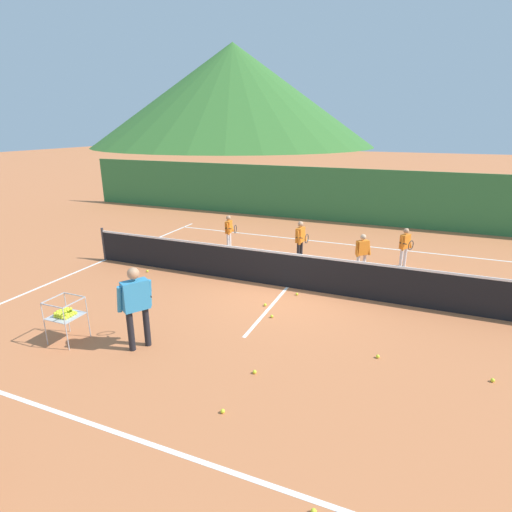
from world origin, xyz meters
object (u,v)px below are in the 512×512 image
student_0 (229,229)px  tennis_ball_0 (314,511)px  ball_cart (65,314)px  student_3 (405,244)px  instructor (136,301)px  tennis_ball_3 (147,271)px  student_1 (300,238)px  tennis_ball_4 (255,372)px  tennis_ball_9 (297,294)px  tennis_ball_6 (272,316)px  tennis_ball_8 (223,411)px  tennis_net (288,270)px  student_2 (362,250)px  tennis_ball_7 (493,380)px  tennis_ball_1 (378,356)px  tennis_ball_2 (265,305)px

student_0 → tennis_ball_0: size_ratio=17.64×
ball_cart → student_3: bearing=50.2°
instructor → tennis_ball_3: 4.42m
student_1 → tennis_ball_4: student_1 is taller
student_3 → tennis_ball_9: size_ratio=17.99×
tennis_ball_0 → tennis_ball_4: same height
tennis_ball_0 → tennis_ball_6: size_ratio=1.00×
instructor → tennis_ball_9: instructor is taller
tennis_ball_3 → tennis_ball_8: bearing=-43.8°
student_0 → tennis_ball_0: student_0 is taller
tennis_ball_3 → tennis_net: bearing=6.3°
student_2 → tennis_ball_9: 2.62m
tennis_ball_8 → instructor: bearing=155.1°
student_3 → tennis_ball_7: student_3 is taller
tennis_ball_7 → tennis_ball_8: size_ratio=1.00×
tennis_net → tennis_ball_1: tennis_net is taller
tennis_ball_9 → tennis_ball_7: bearing=-28.6°
student_3 → tennis_ball_7: bearing=-72.5°
student_0 → student_3: (5.73, 0.32, 0.01)m
tennis_net → tennis_ball_3: bearing=-173.7°
tennis_net → tennis_ball_9: 0.74m
tennis_net → tennis_ball_8: (0.62, -5.09, -0.47)m
tennis_ball_2 → tennis_ball_3: same height
ball_cart → student_1: bearing=65.8°
tennis_net → student_2: size_ratio=10.36×
tennis_ball_3 → tennis_ball_4: (4.88, -3.51, 0.00)m
student_2 → student_3: bearing=44.6°
instructor → tennis_ball_4: (2.41, 0.03, -0.96)m
tennis_ball_3 → tennis_ball_6: size_ratio=1.00×
student_0 → tennis_ball_1: 7.66m
instructor → student_2: (3.38, 5.77, -0.28)m
tennis_ball_8 → student_3: bearing=74.9°
tennis_ball_8 → student_1: bearing=97.2°
student_3 → ball_cart: 9.37m
tennis_ball_4 → tennis_ball_6: bearing=102.1°
instructor → tennis_ball_3: size_ratio=24.42×
tennis_ball_2 → tennis_ball_3: (-4.06, 0.86, 0.00)m
student_3 → tennis_ball_0: bearing=-92.9°
student_1 → tennis_ball_6: bearing=-82.5°
student_1 → tennis_ball_9: size_ratio=19.32×
student_2 → tennis_ball_8: size_ratio=17.68×
instructor → student_0: (-1.24, 6.55, -0.27)m
tennis_net → tennis_ball_3: size_ratio=183.11×
student_0 → tennis_ball_6: student_0 is taller
tennis_ball_4 → tennis_ball_2: bearing=107.2°
ball_cart → tennis_ball_8: (3.85, -0.75, -0.56)m
tennis_ball_4 → tennis_ball_8: 1.12m
tennis_ball_6 → tennis_ball_9: size_ratio=1.00×
tennis_ball_4 → tennis_ball_7: same height
student_2 → ball_cart: size_ratio=1.34×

